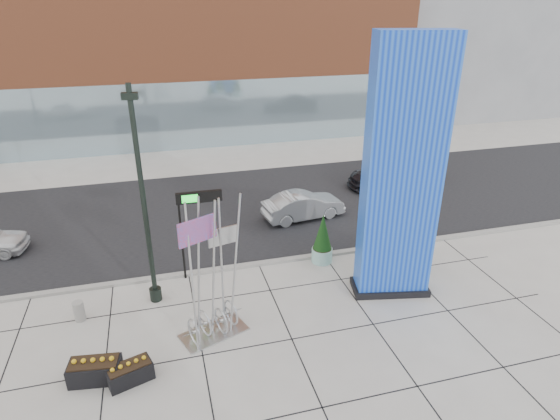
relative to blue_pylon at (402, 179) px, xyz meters
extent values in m
plane|color=#9E9991|center=(-5.54, -0.81, -4.65)|extent=(160.00, 160.00, 0.00)
cube|color=black|center=(-5.54, 9.19, -4.64)|extent=(80.00, 12.00, 0.02)
cube|color=gray|center=(-5.54, 3.19, -4.59)|extent=(80.00, 0.30, 0.12)
cube|color=#9F4F2E|center=(-4.54, 26.19, 0.85)|extent=(34.00, 10.00, 11.00)
cube|color=#8CA5B2|center=(-4.54, 21.39, -2.15)|extent=(34.00, 0.60, 5.00)
cube|color=slate|center=(20.46, 31.19, 4.35)|extent=(20.00, 18.00, 18.00)
cube|color=#0D35C6|center=(0.00, 0.00, 0.16)|extent=(2.83, 1.58, 9.63)
cube|color=black|center=(0.00, 0.00, -4.52)|extent=(3.09, 1.84, 0.27)
cylinder|color=black|center=(-8.89, 1.74, -0.60)|extent=(0.18, 0.18, 8.10)
cylinder|color=black|center=(-8.89, 1.74, -4.40)|extent=(0.45, 0.45, 0.51)
cube|color=black|center=(-8.89, 1.74, 3.05)|extent=(0.53, 0.29, 0.22)
cube|color=#B7B9BC|center=(-7.04, -0.81, -4.62)|extent=(2.47, 1.81, 0.06)
cylinder|color=#B7B9BC|center=(-7.75, -1.01, -2.12)|extent=(0.09, 0.09, 5.06)
cylinder|color=#B7B9BC|center=(-7.35, -0.66, -2.12)|extent=(0.09, 0.09, 5.06)
cylinder|color=#B7B9BC|center=(-6.94, -0.91, -2.12)|extent=(0.09, 0.09, 5.06)
cylinder|color=#B7B9BC|center=(-6.49, -0.61, -2.12)|extent=(0.09, 0.09, 5.06)
cylinder|color=#B7B9BC|center=(-6.23, -1.06, -2.12)|extent=(0.09, 0.09, 5.06)
torus|color=#B7B9BC|center=(-7.80, -0.91, -4.17)|extent=(0.39, 0.89, 0.92)
torus|color=#B7B9BC|center=(-7.30, -0.71, -4.17)|extent=(0.39, 0.89, 0.92)
torus|color=#B7B9BC|center=(-6.79, -0.91, -4.17)|extent=(0.39, 0.89, 0.92)
torus|color=#B7B9BC|center=(-6.28, -0.71, -4.17)|extent=(0.39, 0.89, 0.92)
cube|color=red|center=(-7.35, -0.81, -0.61)|extent=(1.22, 0.61, 0.81)
cube|color=#B7B9BC|center=(-6.44, -0.71, -1.11)|extent=(0.99, 0.30, 0.61)
cylinder|color=gray|center=(-11.54, 1.19, -4.28)|extent=(0.38, 0.38, 0.74)
cylinder|color=black|center=(-7.68, 2.99, -2.80)|extent=(0.09, 0.09, 3.71)
cube|color=black|center=(-6.89, 2.99, -1.12)|extent=(1.77, 0.19, 0.44)
cube|color=#19D833|center=(-7.24, 2.89, -1.12)|extent=(0.62, 0.03, 0.31)
cylinder|color=#95C9C0|center=(1.46, 1.27, -4.28)|extent=(1.06, 1.06, 0.74)
cylinder|color=black|center=(1.46, 1.27, -3.91)|extent=(0.97, 0.97, 0.06)
cone|color=black|center=(1.46, 1.27, -2.96)|extent=(0.95, 0.95, 1.91)
cylinder|color=#95C9C0|center=(-0.47, 0.99, -4.27)|extent=(1.10, 1.10, 0.77)
cylinder|color=black|center=(-0.47, 0.99, -3.88)|extent=(1.01, 1.01, 0.07)
cone|color=black|center=(-0.47, 0.99, -2.89)|extent=(0.99, 0.99, 1.98)
cylinder|color=#95C9C0|center=(-1.82, 2.78, -4.34)|extent=(0.90, 0.90, 0.63)
cylinder|color=black|center=(-1.82, 2.78, -4.02)|extent=(0.83, 0.83, 0.05)
cone|color=black|center=(-1.82, 2.78, -3.22)|extent=(0.81, 0.81, 1.61)
cube|color=black|center=(-9.75, -2.33, -4.37)|extent=(1.45, 1.03, 0.56)
cube|color=black|center=(-9.75, -2.33, -4.07)|extent=(1.33, 0.91, 0.06)
cube|color=black|center=(-10.75, -2.01, -4.33)|extent=(1.59, 0.95, 0.64)
cube|color=black|center=(-10.75, -2.01, -3.99)|extent=(1.47, 0.83, 0.06)
imported|color=#9DA0A4|center=(-1.25, 7.18, -3.95)|extent=(4.42, 2.08, 1.40)
imported|color=black|center=(5.33, 10.26, -3.85)|extent=(5.83, 3.09, 1.61)
camera|label=1|loc=(-8.23, -13.82, 5.85)|focal=30.00mm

